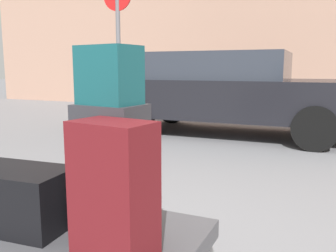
{
  "coord_description": "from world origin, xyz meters",
  "views": [
    {
      "loc": [
        1.17,
        -1.45,
        1.15
      ],
      "look_at": [
        0.0,
        1.2,
        0.69
      ],
      "focal_mm": 38.74,
      "sensor_mm": 36.0,
      "label": 1
    }
  ],
  "objects": [
    {
      "name": "suitcase_maroon_center",
      "position": [
        0.38,
        -0.22,
        0.64
      ],
      "size": [
        0.36,
        0.26,
        0.6
      ],
      "primitive_type": "cube",
      "rotation": [
        0.0,
        0.0,
        -0.15
      ],
      "color": "maroon",
      "rests_on": "luggage_cart"
    },
    {
      "name": "luggage_cart",
      "position": [
        0.0,
        0.0,
        0.27
      ],
      "size": [
        1.34,
        0.73,
        0.34
      ],
      "color": "#4C4C51",
      "rests_on": "ground_plane"
    },
    {
      "name": "duffel_bag_teal_topmost_pile",
      "position": [
        0.22,
        0.02,
        1.12
      ],
      "size": [
        0.3,
        0.24,
        0.28
      ],
      "primitive_type": "cube",
      "rotation": [
        0.0,
        0.0,
        -0.15
      ],
      "color": "#144C51",
      "rests_on": "suitcase_charcoal_rear_right"
    },
    {
      "name": "duffel_bag_black_front_right",
      "position": [
        -0.28,
        -0.13,
        0.49
      ],
      "size": [
        0.61,
        0.37,
        0.31
      ],
      "primitive_type": "cube",
      "rotation": [
        0.0,
        0.0,
        0.08
      ],
      "color": "black",
      "rests_on": "luggage_cart"
    },
    {
      "name": "parked_car",
      "position": [
        -0.47,
        4.78,
        0.76
      ],
      "size": [
        4.33,
        1.99,
        1.42
      ],
      "color": "black",
      "rests_on": "ground_plane"
    },
    {
      "name": "no_parking_sign",
      "position": [
        -1.93,
        3.62,
        1.56
      ],
      "size": [
        0.5,
        0.07,
        2.53
      ],
      "color": "slate",
      "rests_on": "ground_plane"
    },
    {
      "name": "suitcase_charcoal_rear_right",
      "position": [
        0.22,
        0.02,
        0.66
      ],
      "size": [
        0.34,
        0.25,
        0.64
      ],
      "primitive_type": "cube",
      "rotation": [
        0.0,
        0.0,
        -0.07
      ],
      "color": "#2D2D33",
      "rests_on": "luggage_cart"
    }
  ]
}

